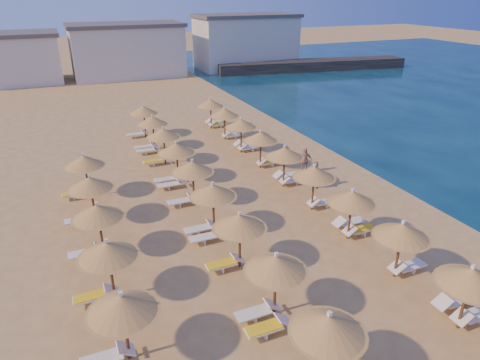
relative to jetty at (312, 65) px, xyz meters
name	(u,v)px	position (x,y,z in m)	size (l,w,h in m)	color
ground	(270,231)	(-28.08, -40.84, -0.75)	(220.00, 220.00, 0.00)	tan
jetty	(312,65)	(0.00, 0.00, 0.00)	(30.00, 4.00, 1.50)	black
hotel_blocks	(140,49)	(-25.17, 6.29, 2.95)	(50.56, 9.45, 8.10)	silver
parasol_row_east	(314,173)	(-24.78, -39.61, 1.54)	(2.47, 36.60, 2.81)	brown
parasol_row_west	(213,191)	(-30.76, -39.61, 1.54)	(2.47, 36.60, 2.81)	brown
parasol_row_inland	(102,230)	(-36.36, -41.32, 1.54)	(2.47, 19.54, 2.81)	brown
loungers	(244,221)	(-29.16, -39.90, -0.41)	(14.79, 35.64, 0.66)	white
beachgoer_b	(315,175)	(-23.08, -37.16, 0.13)	(0.86, 0.67, 1.77)	tan
beachgoer_c	(304,160)	(-22.41, -34.79, 0.16)	(1.07, 0.45, 1.83)	tan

